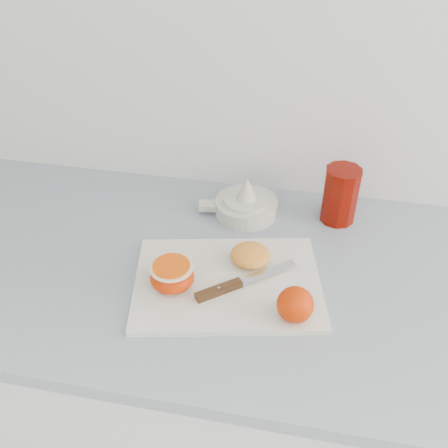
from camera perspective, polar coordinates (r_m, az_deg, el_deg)
name	(u,v)px	position (r m, az deg, el deg)	size (l,w,h in m)	color
counter	(272,403)	(1.34, 5.47, -19.68)	(2.62, 0.64, 0.89)	white
cutting_board	(228,283)	(0.96, 0.41, -6.72)	(0.35, 0.25, 0.01)	silver
whole_orange	(295,305)	(0.87, 8.13, -9.12)	(0.06, 0.06, 0.06)	#E53A00
half_orange	(172,276)	(0.93, -5.95, -5.88)	(0.08, 0.08, 0.05)	#E53A00
squeezed_shell	(250,255)	(0.98, 3.01, -3.54)	(0.08, 0.08, 0.03)	orange
paring_knife	(228,287)	(0.93, 0.45, -7.19)	(0.18, 0.15, 0.01)	#432214
citrus_juicer	(246,204)	(1.13, 2.48, 2.30)	(0.18, 0.14, 0.09)	silver
red_tumbler	(340,197)	(1.12, 13.10, 3.03)	(0.08, 0.08, 0.13)	#6F0900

